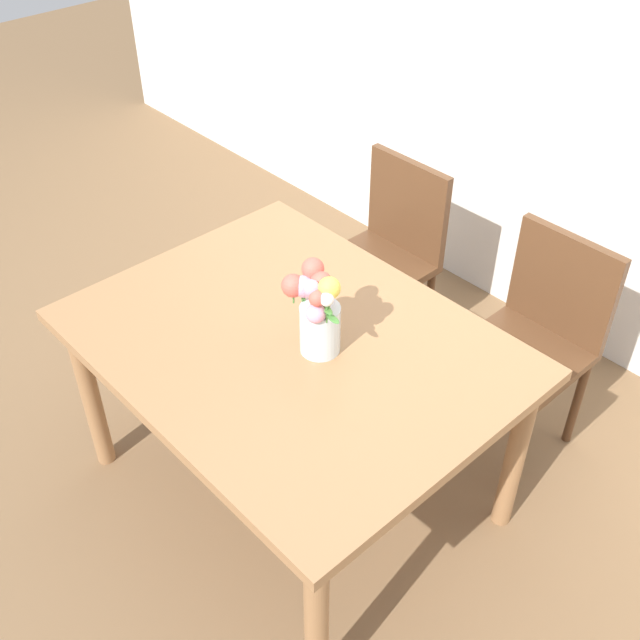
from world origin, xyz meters
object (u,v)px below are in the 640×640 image
object	(u,v)px
chair_left	(388,248)
flower_vase	(316,309)
chair_right	(538,332)
dining_table	(292,360)

from	to	relation	value
chair_left	flower_vase	xyz separation A→B (m)	(0.47, -0.85, 0.39)
chair_right	flower_vase	distance (m)	0.99
dining_table	flower_vase	bearing A→B (deg)	19.41
flower_vase	chair_left	bearing A→B (deg)	119.06
chair_left	chair_right	xyz separation A→B (m)	(0.78, 0.00, 0.00)
chair_left	flower_vase	world-z (taller)	flower_vase
dining_table	chair_right	bearing A→B (deg)	66.33
dining_table	chair_right	size ratio (longest dim) A/B	1.57
dining_table	chair_left	world-z (taller)	chair_left
dining_table	chair_left	bearing A→B (deg)	113.67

